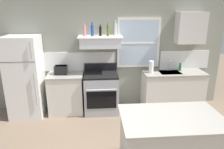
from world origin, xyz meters
The scene contains 17 objects.
back_wall centered at (0.03, 2.23, 1.35)m, with size 5.40×0.11×2.70m.
refrigerator centered at (-1.90, 1.84, 0.89)m, with size 0.70×0.72×1.78m.
counter_left_of_stove centered at (-1.05, 1.90, 0.46)m, with size 0.79×0.63×0.91m.
toaster centered at (-1.14, 1.95, 1.01)m, with size 0.30×0.20×0.19m.
stove_range centered at (-0.25, 1.86, 0.46)m, with size 0.76×0.69×1.09m.
range_hood_shelf centered at (-0.25, 1.96, 1.62)m, with size 0.96×0.52×0.24m.
bottle_rose_pink centered at (-0.58, 1.96, 1.87)m, with size 0.07×0.07×0.30m.
bottle_blue_liqueur centered at (-0.42, 1.95, 1.87)m, with size 0.07×0.07×0.29m.
bottle_balsamic_dark centered at (-0.24, 2.01, 1.85)m, with size 0.06×0.06×0.24m.
bottle_olive_oil_square centered at (-0.08, 1.94, 1.86)m, with size 0.06×0.06×0.27m.
bottle_clear_tall centered at (0.08, 1.97, 1.89)m, with size 0.06×0.06×0.34m.
counter_right_with_sink centered at (1.45, 1.90, 0.46)m, with size 1.43×0.63×0.91m.
sink_faucet centered at (1.35, 2.00, 1.08)m, with size 0.03×0.17×0.28m.
paper_towel_roll centered at (0.91, 1.90, 1.04)m, with size 0.11×0.11×0.27m, color white.
dish_soap_bottle centered at (1.63, 2.00, 1.00)m, with size 0.06×0.06×0.18m, color #268C3F.
kitchen_island centered at (0.66, -0.18, 0.46)m, with size 1.40×0.90×0.91m.
upper_cabinet_right centered at (1.80, 2.04, 1.90)m, with size 0.64×0.32×0.70m.
Camera 1 is at (-0.35, -2.67, 2.31)m, focal length 33.80 mm.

